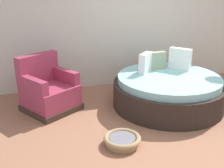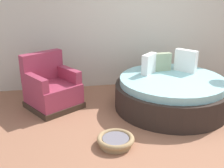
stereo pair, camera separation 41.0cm
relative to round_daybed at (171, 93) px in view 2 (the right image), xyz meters
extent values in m
cube|color=#936047|center=(-0.23, -0.79, -0.29)|extent=(8.00, 8.00, 0.02)
cube|color=beige|center=(-0.23, 1.38, 1.05)|extent=(8.00, 0.12, 2.65)
cylinder|color=#2D231E|center=(0.00, -0.01, -0.06)|extent=(1.94, 1.94, 0.43)
cylinder|color=#8CC6CC|center=(0.00, -0.01, 0.21)|extent=(1.79, 1.79, 0.12)
cube|color=white|center=(0.37, 0.31, 0.47)|extent=(0.35, 0.38, 0.40)
cube|color=#93A37F|center=(-0.04, 0.44, 0.43)|extent=(0.33, 0.14, 0.32)
cube|color=white|center=(-0.32, 0.31, 0.45)|extent=(0.33, 0.34, 0.35)
cube|color=#38281E|center=(-2.02, 0.35, -0.23)|extent=(1.10, 1.10, 0.10)
cube|color=#99334C|center=(-2.02, 0.35, -0.01)|extent=(1.05, 1.05, 0.34)
cube|color=#99334C|center=(-2.19, 0.61, 0.41)|extent=(0.72, 0.55, 0.50)
cube|color=#99334C|center=(-2.29, 0.18, 0.27)|extent=(0.47, 0.64, 0.22)
cube|color=#99334C|center=(-1.75, 0.53, 0.27)|extent=(0.47, 0.64, 0.22)
cylinder|color=#9E7F56|center=(-1.17, -1.03, -0.25)|extent=(0.44, 0.44, 0.06)
torus|color=#9E7F56|center=(-1.17, -1.03, -0.18)|extent=(0.51, 0.51, 0.07)
cylinder|color=slate|center=(-1.17, -1.03, -0.19)|extent=(0.36, 0.36, 0.05)
camera|label=1|loc=(-2.18, -4.11, 1.78)|focal=44.15mm
camera|label=2|loc=(-1.78, -4.20, 1.78)|focal=44.15mm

